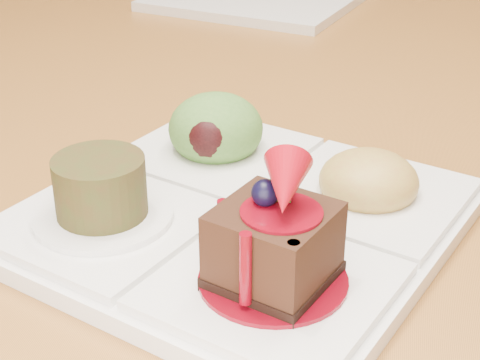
# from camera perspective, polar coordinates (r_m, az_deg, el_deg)

# --- Properties ---
(dining_table) EXTENTS (1.00, 1.80, 0.75)m
(dining_table) POSITION_cam_1_polar(r_m,az_deg,el_deg) (0.93, 5.39, 8.02)
(dining_table) COLOR #A06429
(dining_table) RESTS_ON ground
(sampler_plate) EXTENTS (0.32, 0.32, 0.10)m
(sampler_plate) POSITION_cam_1_polar(r_m,az_deg,el_deg) (0.46, 0.08, -1.51)
(sampler_plate) COLOR white
(sampler_plate) RESTS_ON dining_table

